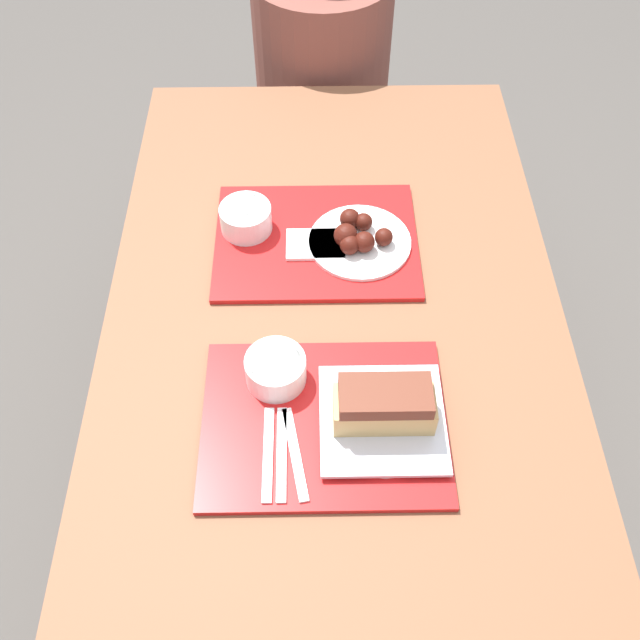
{
  "coord_description": "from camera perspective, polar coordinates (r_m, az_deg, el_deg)",
  "views": [
    {
      "loc": [
        -0.04,
        -0.74,
        1.81
      ],
      "look_at": [
        -0.03,
        0.05,
        0.78
      ],
      "focal_mm": 40.0,
      "sensor_mm": 36.0,
      "label": 1
    }
  ],
  "objects": [
    {
      "name": "picnic_bench_far",
      "position": [
        2.3,
        0.34,
        13.6
      ],
      "size": [
        0.83,
        0.28,
        0.44
      ],
      "color": "brown",
      "rests_on": "ground_plane"
    },
    {
      "name": "napkin_far",
      "position": [
        1.45,
        -0.37,
        6.07
      ],
      "size": [
        0.12,
        0.08,
        0.01
      ],
      "color": "white",
      "rests_on": "tray_far"
    },
    {
      "name": "bowl_coleslaw_near",
      "position": [
        1.23,
        -3.57,
        -3.91
      ],
      "size": [
        0.11,
        0.11,
        0.06
      ],
      "color": "white",
      "rests_on": "tray_near"
    },
    {
      "name": "bowl_coleslaw_far",
      "position": [
        1.48,
        -5.96,
        8.17
      ],
      "size": [
        0.11,
        0.11,
        0.06
      ],
      "color": "white",
      "rests_on": "tray_far"
    },
    {
      "name": "plastic_fork_near",
      "position": [
        1.18,
        -3.09,
        -10.62
      ],
      "size": [
        0.02,
        0.17,
        0.0
      ],
      "color": "white",
      "rests_on": "tray_near"
    },
    {
      "name": "wings_plate_far",
      "position": [
        1.45,
        3.08,
        6.62
      ],
      "size": [
        0.21,
        0.21,
        0.06
      ],
      "color": "white",
      "rests_on": "tray_far"
    },
    {
      "name": "picnic_table",
      "position": [
        1.38,
        1.22,
        -4.84
      ],
      "size": [
        0.88,
        1.65,
        0.74
      ],
      "color": "brown",
      "rests_on": "ground_plane"
    },
    {
      "name": "plastic_knife_near",
      "position": [
        1.18,
        -2.01,
        -10.62
      ],
      "size": [
        0.05,
        0.17,
        0.0
      ],
      "color": "white",
      "rests_on": "tray_near"
    },
    {
      "name": "ground_plane",
      "position": [
        1.96,
        0.89,
        -15.15
      ],
      "size": [
        12.0,
        12.0,
        0.0
      ],
      "primitive_type": "plane",
      "color": "#4C4742"
    },
    {
      "name": "plastic_spoon_near",
      "position": [
        1.18,
        -4.17,
        -10.62
      ],
      "size": [
        0.02,
        0.17,
        0.0
      ],
      "color": "white",
      "rests_on": "tray_near"
    },
    {
      "name": "brisket_sandwich_plate",
      "position": [
        1.18,
        5.09,
        -7.29
      ],
      "size": [
        0.21,
        0.21,
        0.1
      ],
      "color": "white",
      "rests_on": "tray_near"
    },
    {
      "name": "person_seated_across",
      "position": [
        2.1,
        0.18,
        20.71
      ],
      "size": [
        0.38,
        0.38,
        0.66
      ],
      "color": "brown",
      "rests_on": "picnic_bench_far"
    },
    {
      "name": "tray_near",
      "position": [
        1.22,
        0.34,
        -8.15
      ],
      "size": [
        0.41,
        0.32,
        0.01
      ],
      "color": "red",
      "rests_on": "picnic_table"
    },
    {
      "name": "tray_far",
      "position": [
        1.47,
        -0.3,
        6.36
      ],
      "size": [
        0.41,
        0.32,
        0.01
      ],
      "color": "red",
      "rests_on": "picnic_table"
    }
  ]
}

